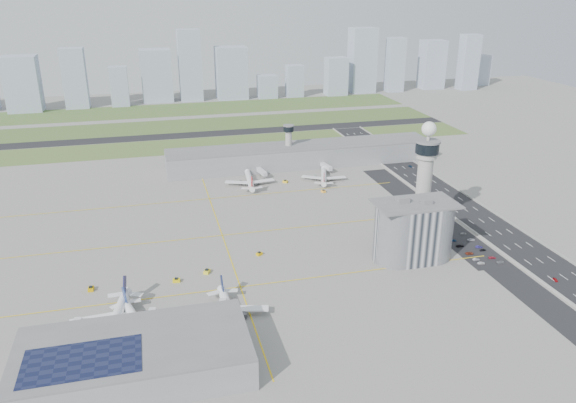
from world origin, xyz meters
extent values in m
plane|color=gray|center=(0.00, 0.00, 0.00)|extent=(1000.00, 1000.00, 0.00)
cube|color=#536B33|center=(-20.00, 225.00, 0.04)|extent=(480.00, 50.00, 0.08)
cube|color=#45622E|center=(-20.00, 300.00, 0.04)|extent=(480.00, 60.00, 0.08)
cube|color=#4A6831|center=(-20.00, 380.00, 0.04)|extent=(480.00, 70.00, 0.08)
cube|color=black|center=(-20.00, 262.00, 0.06)|extent=(480.00, 22.00, 0.10)
cube|color=black|center=(115.00, 0.00, 0.05)|extent=(28.00, 500.00, 0.10)
cube|color=#9E9E99|center=(101.00, 0.00, 0.60)|extent=(0.60, 500.00, 1.20)
cube|color=#9E9E99|center=(129.00, 0.00, 0.60)|extent=(0.60, 500.00, 1.20)
cube|color=black|center=(90.00, -10.00, 0.04)|extent=(18.00, 260.00, 0.08)
cube|color=black|center=(88.00, -22.00, 0.05)|extent=(20.00, 44.00, 0.10)
cube|color=yellow|center=(-40.00, -30.00, 0.01)|extent=(260.00, 0.60, 0.01)
cube|color=yellow|center=(-40.00, 30.00, 0.01)|extent=(260.00, 0.60, 0.01)
cube|color=yellow|center=(-40.00, 90.00, 0.01)|extent=(260.00, 0.60, 0.01)
cube|color=yellow|center=(-40.00, 30.00, 0.01)|extent=(0.60, 260.00, 0.01)
cylinder|color=#ADAAA5|center=(72.00, 8.00, 24.00)|extent=(8.40, 8.40, 48.00)
cylinder|color=#ADAAA5|center=(72.00, 8.00, 46.00)|extent=(11.00, 11.00, 4.00)
cylinder|color=black|center=(72.00, 8.00, 50.00)|extent=(13.00, 13.00, 6.00)
cylinder|color=slate|center=(72.00, 8.00, 53.50)|extent=(14.00, 14.00, 1.00)
cylinder|color=#ADAAA5|center=(72.00, 8.00, 56.00)|extent=(1.60, 1.60, 5.00)
sphere|color=white|center=(72.00, 8.00, 60.50)|extent=(8.00, 8.00, 8.00)
cylinder|color=#ADAAA5|center=(30.00, 150.00, 14.00)|extent=(5.00, 5.00, 28.00)
cylinder|color=black|center=(30.00, 150.00, 29.00)|extent=(8.00, 8.00, 4.00)
cylinder|color=slate|center=(30.00, 150.00, 31.50)|extent=(8.60, 8.60, 0.80)
cube|color=#B2B2B7|center=(52.00, -22.00, 15.00)|extent=(18.00, 24.00, 30.00)
cylinder|color=#B2B2B7|center=(43.00, -22.00, 15.00)|extent=(24.00, 24.00, 30.00)
cylinder|color=#B2B2B7|center=(61.00, -22.00, 15.00)|extent=(24.00, 24.00, 30.00)
cube|color=slate|center=(52.00, -22.00, 30.40)|extent=(42.00, 24.00, 0.80)
cube|color=slate|center=(46.00, -19.00, 32.00)|extent=(6.00, 5.00, 3.00)
cube|color=slate|center=(57.00, -24.00, 31.70)|extent=(5.00, 4.00, 2.40)
cube|color=gray|center=(40.00, 148.00, 7.50)|extent=(210.00, 32.00, 15.00)
cube|color=slate|center=(40.00, 148.00, 15.40)|extent=(210.00, 32.00, 0.80)
cube|color=gray|center=(-88.00, -82.00, 6.00)|extent=(84.00, 42.00, 12.00)
cube|color=slate|center=(-88.00, -82.00, 12.40)|extent=(84.00, 42.00, 0.80)
cube|color=black|center=(-105.00, -88.00, 12.90)|extent=(40.00, 22.00, 0.20)
imported|color=white|center=(83.42, -37.68, 0.66)|extent=(4.06, 2.11, 1.32)
imported|color=#92939F|center=(83.18, -33.34, 0.60)|extent=(3.69, 1.35, 1.21)
imported|color=maroon|center=(83.75, -26.29, 0.61)|extent=(4.47, 2.19, 1.22)
imported|color=black|center=(83.54, -16.97, 0.63)|extent=(4.37, 1.82, 1.26)
imported|color=navy|center=(83.50, -9.72, 0.62)|extent=(3.82, 1.98, 1.24)
imported|color=white|center=(83.58, -4.01, 0.57)|extent=(3.53, 1.44, 1.14)
imported|color=gray|center=(93.71, -39.22, 0.56)|extent=(4.22, 2.29, 1.12)
imported|color=#B3253A|center=(92.55, -33.63, 0.56)|extent=(4.02, 2.05, 1.12)
imported|color=black|center=(92.82, -24.48, 0.62)|extent=(3.79, 1.96, 1.23)
imported|color=navy|center=(92.82, -20.66, 0.63)|extent=(3.95, 1.78, 1.26)
imported|color=silver|center=(93.73, -11.56, 0.60)|extent=(4.31, 2.00, 1.20)
imported|color=#9A9DA0|center=(93.81, -3.00, 0.56)|extent=(4.04, 2.10, 1.12)
imported|color=#AD0E14|center=(108.57, -61.97, 0.58)|extent=(1.93, 3.59, 1.16)
imported|color=black|center=(115.76, 39.41, 0.58)|extent=(1.24, 3.51, 1.15)
imported|color=#102C4F|center=(120.81, 120.31, 0.55)|extent=(2.20, 4.11, 1.10)
imported|color=gray|center=(106.95, 177.78, 0.59)|extent=(1.91, 3.65, 1.18)
cube|color=#9EADC1|center=(-204.47, 415.19, 30.18)|extent=(35.81, 28.65, 60.36)
cube|color=#9EADC1|center=(-150.11, 419.66, 33.44)|extent=(25.49, 20.39, 66.89)
cube|color=#9EADC1|center=(-102.68, 417.90, 22.60)|extent=(20.04, 16.03, 45.20)
cube|color=#9EADC1|center=(-59.44, 436.89, 30.61)|extent=(35.76, 28.61, 61.22)
cube|color=#9EADC1|center=(-19.42, 431.56, 41.69)|extent=(26.33, 21.06, 83.39)
cube|color=#9EADC1|center=(30.27, 432.32, 31.06)|extent=(36.96, 29.57, 62.11)
cube|color=#9EADC1|center=(73.27, 423.68, 13.87)|extent=(23.01, 18.41, 27.75)
cube|color=#9EADC1|center=(108.28, 423.34, 19.48)|extent=(20.22, 16.18, 38.97)
cube|color=#9EADC1|center=(162.17, 421.29, 23.44)|extent=(26.14, 20.92, 46.89)
cube|color=#9EADC1|center=(201.27, 433.27, 40.60)|extent=(32.26, 25.81, 81.20)
cube|color=#9EADC1|center=(244.74, 426.38, 34.37)|extent=(21.59, 17.28, 68.75)
cube|color=#9EADC1|center=(302.83, 435.54, 31.70)|extent=(30.25, 24.20, 63.40)
cube|color=#9EADC1|center=(345.49, 415.96, 35.78)|extent=(23.04, 18.43, 71.56)
cube|color=#9EADC1|center=(382.05, 443.29, 20.53)|extent=(22.64, 18.11, 41.06)
camera|label=1|loc=(-75.96, -260.66, 134.42)|focal=35.00mm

